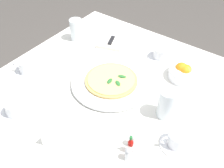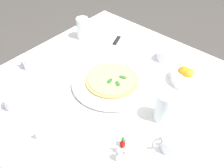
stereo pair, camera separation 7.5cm
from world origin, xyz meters
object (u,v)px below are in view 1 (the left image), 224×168
pizza_plate (111,82)px  coffee_cup_center_back (27,67)px  pepper_shaker (128,154)px  coffee_cup_right_edge (161,53)px  coffee_cup_near_right (15,108)px  hot_sauce_bottle (131,146)px  menu_card (51,132)px  napkin_folded (114,38)px  citrus_bowl (185,72)px  pizza (111,80)px  salt_shaker (132,140)px  water_glass_far_left (167,105)px  dinner_knife (114,35)px  coffee_cup_left_edge (178,140)px  water_glass_back_corner (76,31)px

pizza_plate → coffee_cup_center_back: (-0.16, 0.36, 0.02)m
pizza_plate → pepper_shaker: pepper_shaker is taller
coffee_cup_right_edge → coffee_cup_near_right: (-0.67, 0.28, 0.00)m
hot_sauce_bottle → menu_card: bearing=114.2°
coffee_cup_center_back → hot_sauce_bottle: 0.63m
napkin_folded → citrus_bowl: 0.45m
pizza → hot_sauce_bottle: (-0.24, -0.26, 0.01)m
pizza_plate → salt_shaker: salt_shaker is taller
pizza → pizza_plate: bearing=96.7°
coffee_cup_right_edge → citrus_bowl: bearing=-112.8°
coffee_cup_center_back → water_glass_far_left: 0.66m
coffee_cup_center_back → water_glass_far_left: bearing=-77.3°
dinner_knife → citrus_bowl: (-0.06, -0.44, 0.00)m
coffee_cup_right_edge → dinner_knife: (-0.00, 0.29, -0.00)m
coffee_cup_left_edge → hot_sauce_bottle: hot_sauce_bottle is taller
dinner_knife → salt_shaker: (-0.52, -0.46, 0.00)m
pizza_plate → water_glass_back_corner: size_ratio=3.07×
pizza_plate → salt_shaker: 0.33m
coffee_cup_left_edge → water_glass_back_corner: 0.81m
coffee_cup_left_edge → napkin_folded: 0.72m
coffee_cup_right_edge → coffee_cup_near_right: bearing=156.9°
water_glass_back_corner → menu_card: 0.66m
salt_shaker → hot_sauce_bottle: bearing=-160.3°
coffee_cup_right_edge → coffee_cup_near_right: coffee_cup_near_right is taller
coffee_cup_right_edge → pepper_shaker: size_ratio=2.31×
water_glass_back_corner → menu_card: size_ratio=1.29×
pizza → coffee_cup_right_edge: bearing=-15.3°
citrus_bowl → hot_sauce_bottle: bearing=-177.3°
pizza_plate → napkin_folded: bearing=34.3°
dinner_knife → water_glass_far_left: bearing=-144.1°
coffee_cup_right_edge → coffee_cup_center_back: 0.64m
pizza → pepper_shaker: size_ratio=4.15×
menu_card → pizza: bearing=-177.8°
coffee_cup_left_edge → water_glass_back_corner: size_ratio=1.12×
coffee_cup_near_right → water_glass_back_corner: water_glass_back_corner is taller
hot_sauce_bottle → citrus_bowl: bearing=2.7°
pizza → water_glass_far_left: size_ratio=1.82×
pizza_plate → citrus_bowl: citrus_bowl is taller
pizza → coffee_cup_near_right: 0.42m
coffee_cup_right_edge → pepper_shaker: coffee_cup_right_edge is taller
pizza_plate → dinner_knife: dinner_knife is taller
water_glass_back_corner → menu_card: bearing=-146.2°
coffee_cup_left_edge → pepper_shaker: (-0.15, 0.11, -0.00)m
coffee_cup_center_back → menu_card: (-0.20, -0.36, -0.00)m
menu_card → dinner_knife: bearing=-160.5°
pepper_shaker → hot_sauce_bottle: bearing=19.7°
coffee_cup_right_edge → salt_shaker: bearing=-161.9°
pizza_plate → coffee_cup_near_right: (-0.36, 0.20, 0.02)m
water_glass_back_corner → water_glass_far_left: bearing=-107.4°
napkin_folded → water_glass_far_left: bearing=-142.7°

